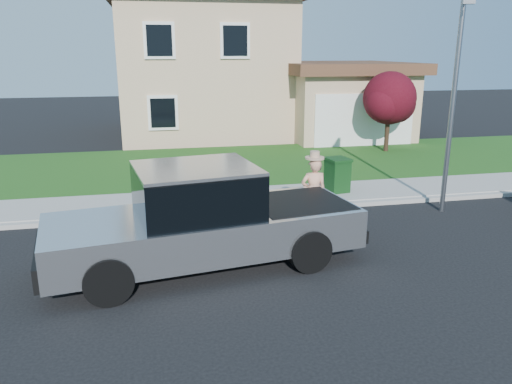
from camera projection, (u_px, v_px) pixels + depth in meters
ground at (286, 254)px, 10.73m from camera, size 80.00×80.00×0.00m
curb at (294, 208)px, 13.64m from camera, size 40.00×0.20×0.12m
sidewalk at (284, 196)px, 14.67m from camera, size 40.00×2.00×0.15m
lawn at (253, 164)px, 18.92m from camera, size 40.00×7.00×0.10m
house at (229, 71)px, 25.54m from camera, size 14.00×11.30×6.85m
pickup_truck at (204, 220)px, 9.91m from camera, size 6.55×3.05×2.07m
woman at (314, 192)px, 12.13m from camera, size 0.66×0.46×1.90m
ornamental_tree at (390, 101)px, 20.58m from camera, size 2.40×2.17×3.30m
trash_bin at (337, 174)px, 14.81m from camera, size 0.73×0.80×1.01m
street_lamp at (454, 95)px, 12.66m from camera, size 0.43×0.71×5.47m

